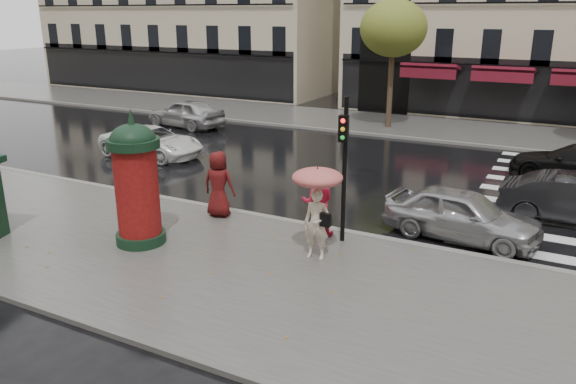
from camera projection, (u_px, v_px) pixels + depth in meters
The scene contains 15 objects.
ground at pixel (239, 264), 13.97m from camera, with size 160.00×160.00×0.00m, color black.
near_sidewalk at pixel (228, 269), 13.53m from camera, with size 90.00×7.00×0.12m, color #474744.
far_sidewalk at pixel (430, 128), 29.99m from camera, with size 90.00×6.00×0.12m, color #474744.
near_kerb at pixel (294, 223), 16.48m from camera, with size 90.00×0.25×0.14m, color slate.
far_kerb at pixel (415, 139), 27.45m from camera, with size 90.00×0.25×0.14m, color slate.
zebra_crossing at pixel (535, 193), 19.42m from camera, with size 3.60×11.75×0.01m, color silver.
tree_far_left at pixel (393, 29), 28.46m from camera, with size 3.40×3.40×6.64m.
woman_umbrella at pixel (317, 198), 13.56m from camera, with size 1.24×1.24×2.38m.
woman_red at pixel (318, 202), 15.22m from camera, with size 0.90×0.70×1.85m, color red.
man_burgundy at pixel (219, 184), 16.63m from camera, with size 0.97×0.63×1.99m, color #531010.
morris_column at pixel (136, 180), 14.45m from camera, with size 1.34×1.34×3.61m.
traffic_light at pixel (344, 157), 14.31m from camera, with size 0.26×0.37×3.86m.
car_silver at pixel (462, 214), 15.30m from camera, with size 1.69×4.20×1.43m, color #A3A3A8.
car_white at pixel (152, 142), 24.14m from camera, with size 2.15×4.66×1.29m, color white.
car_far_silver at pixel (186, 113), 30.30m from camera, with size 1.83×4.54×1.55m, color silver.
Camera 1 is at (6.98, -10.74, 5.97)m, focal length 35.00 mm.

